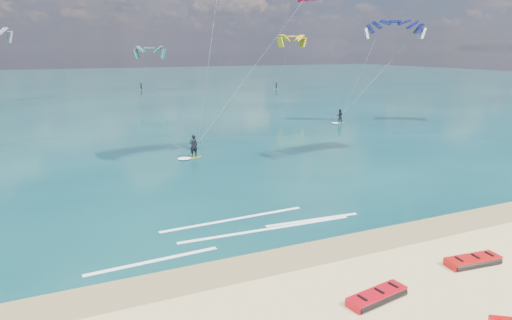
% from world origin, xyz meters
% --- Properties ---
extents(ground, '(320.00, 320.00, 0.00)m').
position_xyz_m(ground, '(0.00, 40.00, 0.00)').
color(ground, tan).
rests_on(ground, ground).
extents(wet_sand_strip, '(320.00, 2.40, 0.01)m').
position_xyz_m(wet_sand_strip, '(0.00, 3.00, 0.00)').
color(wet_sand_strip, olive).
rests_on(wet_sand_strip, ground).
extents(sea, '(320.00, 200.00, 0.04)m').
position_xyz_m(sea, '(0.00, 104.00, 0.02)').
color(sea, '#092D33').
rests_on(sea, ground).
extents(packed_kite_left, '(2.79, 1.44, 0.38)m').
position_xyz_m(packed_kite_left, '(3.59, -1.36, 0.00)').
color(packed_kite_left, '#B20914').
rests_on(packed_kite_left, ground).
extents(packed_kite_mid, '(2.71, 1.36, 0.39)m').
position_xyz_m(packed_kite_mid, '(9.06, -0.78, 0.00)').
color(packed_kite_mid, '#BC100D').
rests_on(packed_kite_mid, ground).
extents(kitesurfer_main, '(11.15, 8.41, 16.33)m').
position_xyz_m(kitesurfer_main, '(5.92, 19.17, 8.41)').
color(kitesurfer_main, yellow).
rests_on(kitesurfer_main, sea).
extents(kitesurfer_far, '(9.11, 7.38, 12.93)m').
position_xyz_m(kitesurfer_far, '(27.26, 30.16, 6.74)').
color(kitesurfer_far, '#A0B81B').
rests_on(kitesurfer_far, sea).
extents(shoreline_foam, '(14.14, 3.64, 0.01)m').
position_xyz_m(shoreline_foam, '(1.90, 6.50, 0.04)').
color(shoreline_foam, white).
rests_on(shoreline_foam, ground).
extents(distant_kites, '(84.37, 35.72, 14.20)m').
position_xyz_m(distant_kites, '(-7.44, 78.28, 5.67)').
color(distant_kites, '#2B7761').
rests_on(distant_kites, ground).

